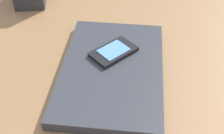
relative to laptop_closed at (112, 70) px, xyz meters
The scene contains 3 objects.
desk_surface 9.76cm from the laptop_closed, 167.33° to the left, with size 120.00×80.00×3.00cm, color olive.
laptop_closed is the anchor object (origin of this frame).
cell_phone_on_laptop 4.78cm from the laptop_closed, behind, with size 11.69×12.05×1.06cm.
Camera 1 is at (57.92, -1.35, 48.97)cm, focal length 46.94 mm.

